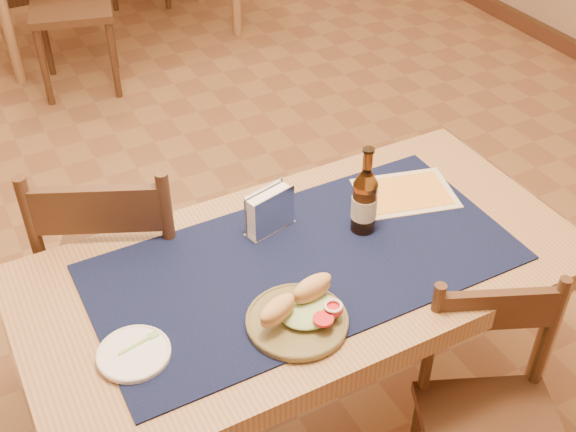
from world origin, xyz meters
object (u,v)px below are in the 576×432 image
beer_bottle (364,201)px  main_table (304,284)px  napkin_holder (270,212)px  chair_main_far (122,264)px  sandwich_plate (300,314)px  chair_main_near (492,421)px

beer_bottle → main_table: bearing=-168.1°
beer_bottle → napkin_holder: bearing=152.3°
main_table → napkin_holder: bearing=96.8°
main_table → napkin_holder: 0.23m
main_table → chair_main_far: bearing=128.6°
chair_main_far → beer_bottle: 0.86m
sandwich_plate → napkin_holder: size_ratio=1.59×
chair_main_near → sandwich_plate: 0.65m
napkin_holder → main_table: bearing=-83.2°
main_table → sandwich_plate: size_ratio=6.00×
sandwich_plate → chair_main_near: bearing=-35.9°
beer_bottle → napkin_holder: (-0.24, 0.13, -0.04)m
beer_bottle → chair_main_far: bearing=143.7°
main_table → sandwich_plate: bearing=-122.3°
chair_main_near → beer_bottle: 0.71m
chair_main_far → chair_main_near: 1.26m
beer_bottle → napkin_holder: beer_bottle is taller
chair_main_far → sandwich_plate: size_ratio=3.68×
main_table → beer_bottle: size_ratio=5.65×
chair_main_far → chair_main_near: chair_main_far is taller
chair_main_far → napkin_holder: 0.60m
chair_main_far → napkin_holder: bearing=-41.0°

